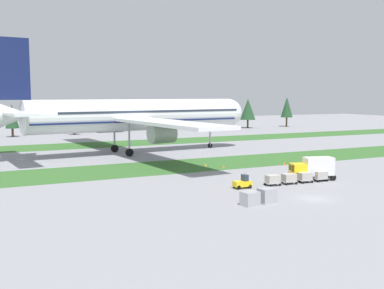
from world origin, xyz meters
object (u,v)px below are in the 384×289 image
(cargo_dolly_fourth, at_px, (320,175))
(taxiway_marker_1, at_px, (284,164))
(cargo_dolly_third, at_px, (305,177))
(taxiway_marker_2, at_px, (223,166))
(uld_container_1, at_px, (267,195))
(cargo_dolly_second, at_px, (289,178))
(uld_container_0, at_px, (250,199))
(baggage_tug, at_px, (243,183))
(taxiway_marker_0, at_px, (206,165))
(catering_truck, at_px, (313,168))
(ground_crew_marshaller, at_px, (290,175))
(cargo_dolly_lead, at_px, (273,179))
(airliner, at_px, (132,115))

(cargo_dolly_fourth, distance_m, taxiway_marker_1, 16.42)
(cargo_dolly_third, height_order, taxiway_marker_1, cargo_dolly_third)
(taxiway_marker_2, bearing_deg, uld_container_1, -108.66)
(cargo_dolly_second, distance_m, taxiway_marker_1, 18.82)
(uld_container_0, height_order, taxiway_marker_2, uld_container_0)
(baggage_tug, xyz_separation_m, uld_container_1, (-2.03, -8.78, 0.08))
(uld_container_1, bearing_deg, cargo_dolly_third, 32.97)
(uld_container_0, bearing_deg, cargo_dolly_fourth, 24.89)
(cargo_dolly_third, relative_size, taxiway_marker_0, 4.25)
(uld_container_1, relative_size, taxiway_marker_0, 3.76)
(cargo_dolly_second, bearing_deg, baggage_tug, 90.00)
(cargo_dolly_fourth, bearing_deg, uld_container_1, 119.92)
(uld_container_1, relative_size, taxiway_marker_2, 3.72)
(cargo_dolly_third, height_order, taxiway_marker_0, cargo_dolly_third)
(catering_truck, bearing_deg, ground_crew_marshaller, 96.33)
(cargo_dolly_lead, bearing_deg, cargo_dolly_second, -90.00)
(ground_crew_marshaller, relative_size, taxiway_marker_1, 2.77)
(cargo_dolly_third, height_order, catering_truck, catering_truck)
(baggage_tug, height_order, taxiway_marker_0, baggage_tug)
(uld_container_0, bearing_deg, uld_container_1, 7.48)
(ground_crew_marshaller, bearing_deg, cargo_dolly_fourth, -131.56)
(uld_container_0, bearing_deg, airliner, 86.48)
(taxiway_marker_1, bearing_deg, taxiway_marker_2, 169.38)
(baggage_tug, bearing_deg, uld_container_0, 154.91)
(uld_container_0, bearing_deg, taxiway_marker_2, 66.43)
(baggage_tug, relative_size, taxiway_marker_0, 4.99)
(taxiway_marker_2, bearing_deg, baggage_tug, -111.40)
(uld_container_1, xyz_separation_m, taxiway_marker_0, (6.90, 29.47, -0.63))
(airliner, bearing_deg, uld_container_1, -5.72)
(cargo_dolly_lead, relative_size, uld_container_0, 1.13)
(cargo_dolly_third, bearing_deg, taxiway_marker_1, -24.78)
(cargo_dolly_lead, distance_m, cargo_dolly_fourth, 8.70)
(taxiway_marker_1, bearing_deg, catering_truck, -110.96)
(airliner, distance_m, ground_crew_marshaller, 45.21)
(ground_crew_marshaller, xyz_separation_m, uld_container_0, (-14.01, -10.41, -0.10))
(baggage_tug, bearing_deg, uld_container_1, 169.37)
(baggage_tug, bearing_deg, catering_truck, -84.89)
(airliner, xyz_separation_m, cargo_dolly_second, (9.37, -44.82, -7.83))
(baggage_tug, bearing_deg, cargo_dolly_fourth, -90.00)
(cargo_dolly_third, relative_size, cargo_dolly_fourth, 1.00)
(airliner, bearing_deg, taxiway_marker_1, 29.36)
(ground_crew_marshaller, height_order, uld_container_0, ground_crew_marshaller)
(cargo_dolly_third, distance_m, cargo_dolly_fourth, 2.90)
(cargo_dolly_lead, distance_m, ground_crew_marshaller, 4.49)
(cargo_dolly_second, distance_m, uld_container_1, 13.05)
(cargo_dolly_fourth, height_order, taxiway_marker_0, cargo_dolly_fourth)
(cargo_dolly_lead, distance_m, uld_container_0, 13.23)
(taxiway_marker_0, bearing_deg, taxiway_marker_1, -22.14)
(airliner, relative_size, cargo_dolly_lead, 33.21)
(baggage_tug, height_order, ground_crew_marshaller, baggage_tug)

